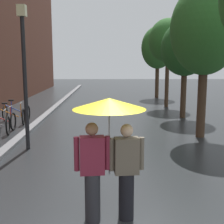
# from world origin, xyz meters

# --- Properties ---
(kerb_strip) EXTENTS (0.30, 36.00, 0.12)m
(kerb_strip) POSITION_xyz_m (-3.20, 10.00, 0.06)
(kerb_strip) COLOR slate
(kerb_strip) RESTS_ON ground
(street_tree_1) EXTENTS (2.35, 2.35, 5.22)m
(street_tree_1) POSITION_xyz_m (3.10, 6.31, 3.66)
(street_tree_1) COLOR #473323
(street_tree_1) RESTS_ON ground
(street_tree_2) EXTENTS (2.22, 2.22, 4.48)m
(street_tree_2) POSITION_xyz_m (3.35, 9.98, 3.19)
(street_tree_2) COLOR #473323
(street_tree_2) RESTS_ON ground
(street_tree_3) EXTENTS (2.21, 2.21, 5.01)m
(street_tree_3) POSITION_xyz_m (3.20, 13.34, 3.75)
(street_tree_3) COLOR #473323
(street_tree_3) RESTS_ON ground
(street_tree_4) EXTENTS (2.34, 2.34, 5.07)m
(street_tree_4) POSITION_xyz_m (3.34, 17.90, 3.55)
(street_tree_4) COLOR #473323
(street_tree_4) RESTS_ON ground
(parked_bicycle_5) EXTENTS (1.10, 0.73, 0.96)m
(parked_bicycle_5) POSITION_xyz_m (-4.34, 7.36, 0.38)
(parked_bicycle_5) COLOR black
(parked_bicycle_5) RESTS_ON ground
(parked_bicycle_6) EXTENTS (1.17, 0.85, 0.96)m
(parked_bicycle_6) POSITION_xyz_m (-4.23, 8.30, 0.38)
(parked_bicycle_6) COLOR black
(parked_bicycle_6) RESTS_ON ground
(parked_bicycle_7) EXTENTS (1.10, 0.73, 0.96)m
(parked_bicycle_7) POSITION_xyz_m (-4.27, 9.24, 0.38)
(parked_bicycle_7) COLOR black
(parked_bicycle_7) RESTS_ON ground
(couple_under_umbrella) EXTENTS (1.19, 1.19, 2.08)m
(couple_under_umbrella) POSITION_xyz_m (-0.11, 0.65, 1.42)
(couple_under_umbrella) COLOR #2D2D33
(couple_under_umbrella) RESTS_ON ground
(street_lamp_post) EXTENTS (0.24, 0.24, 4.23)m
(street_lamp_post) POSITION_xyz_m (-2.60, 4.84, 2.48)
(street_lamp_post) COLOR black
(street_lamp_post) RESTS_ON ground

